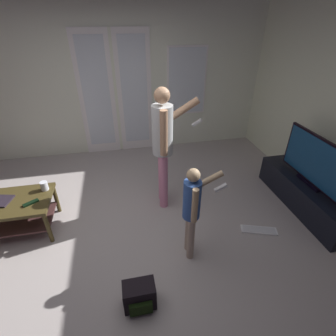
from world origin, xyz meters
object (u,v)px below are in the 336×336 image
at_px(flat_screen_tv, 316,162).
at_px(coffee_table, 10,210).
at_px(tv_stand, 304,195).
at_px(backpack, 140,296).
at_px(person_adult, 164,140).
at_px(cup_by_laptop, 44,186).
at_px(tv_remote_black, 31,203).
at_px(loose_keyboard, 259,230).
at_px(person_child, 193,207).

bearing_deg(flat_screen_tv, coffee_table, 175.30).
xyz_separation_m(tv_stand, backpack, (-2.39, -0.95, -0.06)).
distance_m(flat_screen_tv, backpack, 2.64).
distance_m(person_adult, backpack, 1.75).
height_order(cup_by_laptop, tv_remote_black, cup_by_laptop).
bearing_deg(coffee_table, tv_stand, -4.76).
distance_m(coffee_table, tv_remote_black, 0.33).
relative_size(backpack, cup_by_laptop, 2.60).
xyz_separation_m(backpack, cup_by_laptop, (-1.00, 1.42, 0.38)).
relative_size(person_adult, loose_keyboard, 3.57).
xyz_separation_m(tv_stand, person_adult, (-1.88, 0.50, 0.79)).
height_order(coffee_table, person_adult, person_adult).
distance_m(backpack, loose_keyboard, 1.69).
bearing_deg(person_child, cup_by_laptop, 150.15).
relative_size(tv_stand, person_child, 1.43).
relative_size(backpack, loose_keyboard, 0.64).
bearing_deg(coffee_table, person_child, -20.92).
distance_m(person_child, backpack, 0.96).
distance_m(tv_stand, person_child, 1.89).
bearing_deg(cup_by_laptop, backpack, -54.80).
bearing_deg(backpack, tv_stand, 21.61).
bearing_deg(person_adult, backpack, -109.45).
xyz_separation_m(person_adult, tv_remote_black, (-1.62, -0.28, -0.52)).
height_order(flat_screen_tv, cup_by_laptop, flat_screen_tv).
bearing_deg(tv_stand, backpack, -158.39).
distance_m(tv_stand, cup_by_laptop, 3.44).
relative_size(coffee_table, loose_keyboard, 2.11).
distance_m(person_child, tv_remote_black, 1.87).
xyz_separation_m(coffee_table, tv_stand, (3.79, -0.32, -0.14)).
distance_m(flat_screen_tv, cup_by_laptop, 3.43).
height_order(coffee_table, backpack, coffee_table).
distance_m(tv_stand, loose_keyboard, 0.90).
bearing_deg(backpack, person_adult, 70.55).
xyz_separation_m(loose_keyboard, tv_remote_black, (-2.68, 0.53, 0.46)).
bearing_deg(tv_stand, person_child, -165.58).
xyz_separation_m(backpack, tv_remote_black, (-1.11, 1.17, 0.33)).
relative_size(person_child, backpack, 3.81).
bearing_deg(person_adult, tv_stand, -14.83).
bearing_deg(cup_by_laptop, tv_stand, -7.99).
height_order(flat_screen_tv, backpack, flat_screen_tv).
relative_size(coffee_table, person_child, 0.87).
xyz_separation_m(flat_screen_tv, tv_remote_black, (-3.50, 0.22, -0.25)).
xyz_separation_m(tv_stand, loose_keyboard, (-0.83, -0.31, -0.18)).
distance_m(backpack, cup_by_laptop, 1.78).
distance_m(coffee_table, flat_screen_tv, 3.82).
xyz_separation_m(backpack, loose_keyboard, (1.57, 0.63, -0.12)).
relative_size(coffee_table, person_adult, 0.59).
height_order(flat_screen_tv, tv_remote_black, flat_screen_tv).
bearing_deg(tv_stand, tv_remote_black, 176.42).
height_order(tv_stand, cup_by_laptop, cup_by_laptop).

